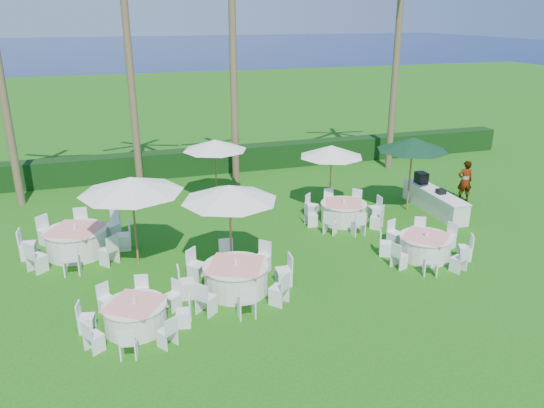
{
  "coord_description": "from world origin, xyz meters",
  "views": [
    {
      "loc": [
        -4.28,
        -13.25,
        7.53
      ],
      "look_at": [
        0.94,
        3.15,
        1.3
      ],
      "focal_mm": 35.0,
      "sensor_mm": 36.0,
      "label": 1
    }
  ],
  "objects_px": {
    "buffet_table": "(434,200)",
    "staff_person": "(465,181)",
    "banquet_table_c": "(425,246)",
    "banquet_table_d": "(77,241)",
    "umbrella_d": "(331,151)",
    "umbrella_green": "(413,144)",
    "umbrella_b": "(230,193)",
    "banquet_table_f": "(343,212)",
    "umbrella_a": "(131,185)",
    "umbrella_c": "(215,145)",
    "banquet_table_a": "(135,315)",
    "banquet_table_b": "(236,277)"
  },
  "relations": [
    {
      "from": "buffet_table",
      "to": "staff_person",
      "type": "relative_size",
      "value": 2.1
    },
    {
      "from": "banquet_table_c",
      "to": "banquet_table_d",
      "type": "distance_m",
      "value": 11.42
    },
    {
      "from": "umbrella_d",
      "to": "umbrella_green",
      "type": "relative_size",
      "value": 0.88
    },
    {
      "from": "banquet_table_c",
      "to": "staff_person",
      "type": "relative_size",
      "value": 1.64
    },
    {
      "from": "umbrella_b",
      "to": "banquet_table_f",
      "type": "bearing_deg",
      "value": 27.65
    },
    {
      "from": "banquet_table_d",
      "to": "umbrella_d",
      "type": "distance_m",
      "value": 9.98
    },
    {
      "from": "umbrella_a",
      "to": "staff_person",
      "type": "xyz_separation_m",
      "value": [
        13.59,
        1.88,
        -1.73
      ]
    },
    {
      "from": "banquet_table_c",
      "to": "umbrella_b",
      "type": "bearing_deg",
      "value": 170.72
    },
    {
      "from": "umbrella_a",
      "to": "umbrella_green",
      "type": "height_order",
      "value": "umbrella_green"
    },
    {
      "from": "umbrella_b",
      "to": "umbrella_c",
      "type": "bearing_deg",
      "value": 81.82
    },
    {
      "from": "umbrella_c",
      "to": "banquet_table_a",
      "type": "bearing_deg",
      "value": -113.67
    },
    {
      "from": "umbrella_c",
      "to": "banquet_table_d",
      "type": "bearing_deg",
      "value": -143.71
    },
    {
      "from": "banquet_table_f",
      "to": "umbrella_c",
      "type": "bearing_deg",
      "value": 134.07
    },
    {
      "from": "umbrella_b",
      "to": "staff_person",
      "type": "xyz_separation_m",
      "value": [
        10.85,
        3.27,
        -1.64
      ]
    },
    {
      "from": "banquet_table_f",
      "to": "umbrella_green",
      "type": "xyz_separation_m",
      "value": [
        3.03,
        0.42,
        2.32
      ]
    },
    {
      "from": "banquet_table_a",
      "to": "umbrella_b",
      "type": "height_order",
      "value": "umbrella_b"
    },
    {
      "from": "banquet_table_a",
      "to": "umbrella_c",
      "type": "relative_size",
      "value": 1.03
    },
    {
      "from": "banquet_table_d",
      "to": "umbrella_a",
      "type": "distance_m",
      "value": 3.13
    },
    {
      "from": "banquet_table_b",
      "to": "banquet_table_f",
      "type": "relative_size",
      "value": 1.08
    },
    {
      "from": "banquet_table_f",
      "to": "staff_person",
      "type": "distance_m",
      "value": 5.91
    },
    {
      "from": "banquet_table_c",
      "to": "banquet_table_d",
      "type": "xyz_separation_m",
      "value": [
        -10.8,
        3.71,
        0.07
      ]
    },
    {
      "from": "banquet_table_b",
      "to": "umbrella_green",
      "type": "height_order",
      "value": "umbrella_green"
    },
    {
      "from": "umbrella_c",
      "to": "umbrella_d",
      "type": "xyz_separation_m",
      "value": [
        4.13,
        -2.62,
        0.05
      ]
    },
    {
      "from": "umbrella_d",
      "to": "banquet_table_d",
      "type": "bearing_deg",
      "value": -171.39
    },
    {
      "from": "banquet_table_c",
      "to": "umbrella_d",
      "type": "bearing_deg",
      "value": 102.15
    },
    {
      "from": "banquet_table_a",
      "to": "umbrella_c",
      "type": "height_order",
      "value": "umbrella_c"
    },
    {
      "from": "banquet_table_b",
      "to": "banquet_table_f",
      "type": "xyz_separation_m",
      "value": [
        5.18,
        3.94,
        -0.03
      ]
    },
    {
      "from": "banquet_table_b",
      "to": "buffet_table",
      "type": "height_order",
      "value": "buffet_table"
    },
    {
      "from": "staff_person",
      "to": "buffet_table",
      "type": "bearing_deg",
      "value": 30.98
    },
    {
      "from": "banquet_table_f",
      "to": "umbrella_b",
      "type": "relative_size",
      "value": 1.05
    },
    {
      "from": "umbrella_green",
      "to": "banquet_table_b",
      "type": "bearing_deg",
      "value": -152.02
    },
    {
      "from": "banquet_table_b",
      "to": "banquet_table_f",
      "type": "height_order",
      "value": "banquet_table_b"
    },
    {
      "from": "buffet_table",
      "to": "banquet_table_c",
      "type": "bearing_deg",
      "value": -127.1
    },
    {
      "from": "banquet_table_f",
      "to": "staff_person",
      "type": "xyz_separation_m",
      "value": [
        5.85,
        0.65,
        0.48
      ]
    },
    {
      "from": "banquet_table_a",
      "to": "umbrella_green",
      "type": "relative_size",
      "value": 0.93
    },
    {
      "from": "umbrella_a",
      "to": "umbrella_b",
      "type": "height_order",
      "value": "umbrella_a"
    },
    {
      "from": "banquet_table_b",
      "to": "umbrella_a",
      "type": "height_order",
      "value": "umbrella_a"
    },
    {
      "from": "banquet_table_a",
      "to": "banquet_table_b",
      "type": "distance_m",
      "value": 3.08
    },
    {
      "from": "umbrella_c",
      "to": "buffet_table",
      "type": "bearing_deg",
      "value": -27.47
    },
    {
      "from": "umbrella_c",
      "to": "umbrella_green",
      "type": "bearing_deg",
      "value": -27.95
    },
    {
      "from": "banquet_table_a",
      "to": "banquet_table_d",
      "type": "bearing_deg",
      "value": 106.57
    },
    {
      "from": "buffet_table",
      "to": "staff_person",
      "type": "distance_m",
      "value": 2.04
    },
    {
      "from": "umbrella_green",
      "to": "banquet_table_a",
      "type": "bearing_deg",
      "value": -153.77
    },
    {
      "from": "umbrella_d",
      "to": "umbrella_c",
      "type": "bearing_deg",
      "value": 147.63
    },
    {
      "from": "banquet_table_a",
      "to": "umbrella_b",
      "type": "xyz_separation_m",
      "value": [
        3.06,
        2.43,
        2.15
      ]
    },
    {
      "from": "banquet_table_d",
      "to": "banquet_table_f",
      "type": "relative_size",
      "value": 1.15
    },
    {
      "from": "banquet_table_c",
      "to": "umbrella_b",
      "type": "height_order",
      "value": "umbrella_b"
    },
    {
      "from": "banquet_table_c",
      "to": "umbrella_green",
      "type": "relative_size",
      "value": 0.97
    },
    {
      "from": "umbrella_a",
      "to": "buffet_table",
      "type": "height_order",
      "value": "umbrella_a"
    },
    {
      "from": "banquet_table_b",
      "to": "umbrella_d",
      "type": "xyz_separation_m",
      "value": [
        5.29,
        5.49,
        1.96
      ]
    }
  ]
}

